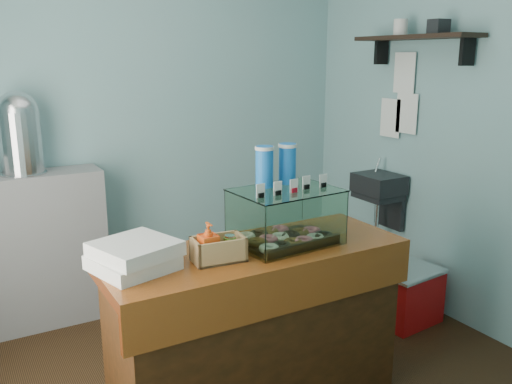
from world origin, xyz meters
TOP-DOWN VIEW (x-y plane):
  - ground at (0.00, 0.00)m, footprint 3.50×3.50m
  - room_shell at (0.03, 0.01)m, footprint 3.54×3.04m
  - counter at (0.00, -0.25)m, footprint 1.60×0.60m
  - back_shelf at (-0.90, 1.32)m, footprint 1.00×0.32m
  - display_case at (0.19, -0.22)m, footprint 0.56×0.42m
  - condiment_crate at (-0.25, -0.31)m, footprint 0.26×0.17m
  - pastry_boxes at (-0.63, -0.21)m, footprint 0.43×0.42m
  - coffee_urn at (-0.89, 1.33)m, footprint 0.30×0.30m
  - red_cooler at (1.41, 0.02)m, footprint 0.49×0.39m

SIDE VIEW (x-z plane):
  - ground at x=0.00m, z-range 0.00..0.00m
  - red_cooler at x=1.41m, z-range 0.00..0.40m
  - counter at x=0.00m, z-range 0.01..0.91m
  - back_shelf at x=-0.90m, z-range 0.00..1.10m
  - pastry_boxes at x=-0.63m, z-range 0.90..1.03m
  - condiment_crate at x=-0.25m, z-range 0.87..1.07m
  - display_case at x=0.19m, z-range 0.80..1.32m
  - coffee_urn at x=-0.89m, z-range 1.11..1.67m
  - room_shell at x=0.03m, z-range 0.30..3.12m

